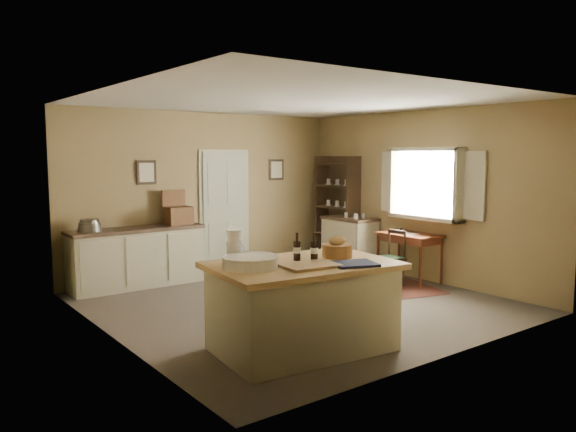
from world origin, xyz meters
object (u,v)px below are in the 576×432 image
writing_desk (409,240)px  desk_chair (389,259)px  right_cabinet (350,242)px  work_island (301,304)px  sideboard (138,255)px  shelving_unit (339,210)px

writing_desk → desk_chair: size_ratio=1.14×
desk_chair → writing_desk: bearing=2.4°
desk_chair → right_cabinet: bearing=70.1°
writing_desk → right_cabinet: 1.38m
right_cabinet → work_island: bearing=-139.7°
work_island → sideboard: 3.68m
work_island → sideboard: bearing=100.7°
sideboard → shelving_unit: 3.75m
work_island → right_cabinet: size_ratio=1.99×
work_island → sideboard: work_island is taller
sideboard → writing_desk: (3.54, -2.25, 0.19)m
writing_desk → desk_chair: 0.55m
right_cabinet → sideboard: bearing=165.8°
work_island → shelving_unit: shelving_unit is taller
work_island → writing_desk: (3.27, 1.42, 0.19)m
desk_chair → shelving_unit: 2.03m
desk_chair → shelving_unit: bearing=70.4°
sideboard → shelving_unit: shelving_unit is taller
work_island → desk_chair: bearing=33.1°
work_island → sideboard: (-0.27, 3.67, -0.00)m
sideboard → desk_chair: (3.05, -2.28, -0.07)m
sideboard → right_cabinet: (3.54, -0.89, -0.02)m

